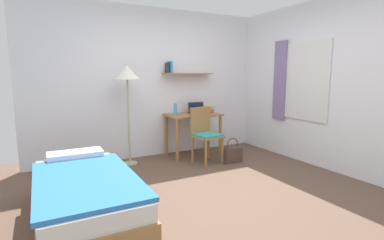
# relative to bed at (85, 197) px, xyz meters

# --- Properties ---
(ground_plane) EXTENTS (5.28, 5.28, 0.00)m
(ground_plane) POSITION_rel_bed_xyz_m (1.53, -0.04, -0.24)
(ground_plane) COLOR brown
(wall_back) EXTENTS (4.40, 0.27, 2.60)m
(wall_back) POSITION_rel_bed_xyz_m (1.54, 1.98, 1.06)
(wall_back) COLOR white
(wall_back) RESTS_ON ground_plane
(wall_right) EXTENTS (0.10, 4.40, 2.60)m
(wall_right) POSITION_rel_bed_xyz_m (3.55, -0.00, 1.06)
(wall_right) COLOR white
(wall_right) RESTS_ON ground_plane
(bed) EXTENTS (0.91, 1.84, 0.54)m
(bed) POSITION_rel_bed_xyz_m (0.00, 0.00, 0.00)
(bed) COLOR #9E703D
(bed) RESTS_ON ground_plane
(desk) EXTENTS (0.96, 0.57, 0.75)m
(desk) POSITION_rel_bed_xyz_m (2.11, 1.66, 0.36)
(desk) COLOR #9E703D
(desk) RESTS_ON ground_plane
(desk_chair) EXTENTS (0.49, 0.48, 0.92)m
(desk_chair) POSITION_rel_bed_xyz_m (2.07, 1.15, 0.26)
(desk_chair) COLOR #9E703D
(desk_chair) RESTS_ON ground_plane
(standing_lamp) EXTENTS (0.41, 0.41, 1.60)m
(standing_lamp) POSITION_rel_bed_xyz_m (0.91, 1.62, 1.17)
(standing_lamp) COLOR #B2A893
(standing_lamp) RESTS_ON ground_plane
(laptop) EXTENTS (0.33, 0.21, 0.20)m
(laptop) POSITION_rel_bed_xyz_m (2.23, 1.72, 0.56)
(laptop) COLOR #2D2D33
(laptop) RESTS_ON desk
(water_bottle) EXTENTS (0.06, 0.06, 0.21)m
(water_bottle) POSITION_rel_bed_xyz_m (1.75, 1.63, 0.62)
(water_bottle) COLOR #4C99DB
(water_bottle) RESTS_ON desk
(book_stack) EXTENTS (0.19, 0.23, 0.11)m
(book_stack) POSITION_rel_bed_xyz_m (2.43, 1.70, 0.57)
(book_stack) COLOR #D13D38
(book_stack) RESTS_ON desk
(handbag) EXTENTS (0.33, 0.13, 0.42)m
(handbag) POSITION_rel_bed_xyz_m (2.45, 0.91, -0.10)
(handbag) COLOR #4C382D
(handbag) RESTS_ON ground_plane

